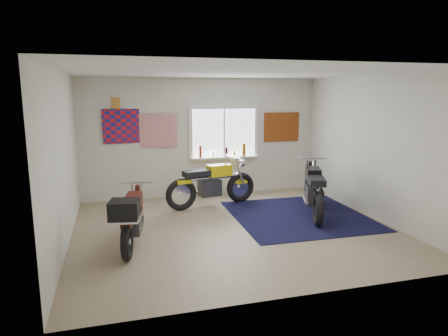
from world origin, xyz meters
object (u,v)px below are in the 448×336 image
object	(u,v)px
navy_rug	(298,215)
black_chrome_bike	(313,191)
yellow_triumph	(211,185)
maroon_tourer	(131,218)

from	to	relation	value
navy_rug	black_chrome_bike	xyz separation A→B (m)	(0.32, 0.02, 0.46)
navy_rug	yellow_triumph	size ratio (longest dim) A/B	1.28
navy_rug	black_chrome_bike	bearing A→B (deg)	4.48
yellow_triumph	maroon_tourer	distance (m)	2.61
navy_rug	yellow_triumph	distance (m)	1.91
navy_rug	maroon_tourer	world-z (taller)	maroon_tourer
navy_rug	maroon_tourer	bearing A→B (deg)	-165.78
black_chrome_bike	maroon_tourer	world-z (taller)	black_chrome_bike
black_chrome_bike	maroon_tourer	xyz separation A→B (m)	(-3.52, -0.84, 0.02)
yellow_triumph	black_chrome_bike	distance (m)	2.10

